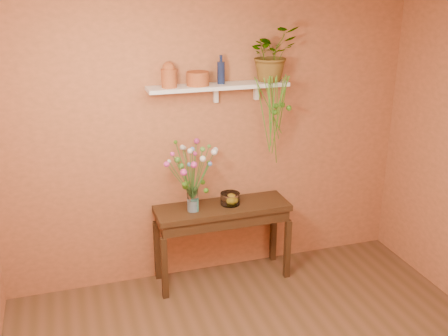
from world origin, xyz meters
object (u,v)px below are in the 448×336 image
terracotta_jug (169,75)px  bouquet (192,165)px  blue_bottle (221,72)px  spider_plant (272,54)px  glass_vase (193,201)px  glass_bowl (230,199)px  sideboard (222,216)px

terracotta_jug → bouquet: size_ratio=0.40×
terracotta_jug → blue_bottle: bearing=4.2°
spider_plant → glass_vase: spider_plant is taller
blue_bottle → glass_bowl: blue_bottle is taller
sideboard → spider_plant: 1.61m
terracotta_jug → glass_vase: terracotta_jug is taller
spider_plant → bouquet: bearing=-169.2°
spider_plant → glass_vase: size_ratio=2.27×
spider_plant → glass_bowl: (-0.43, -0.10, -1.35)m
terracotta_jug → spider_plant: 0.98m
terracotta_jug → glass_vase: size_ratio=1.01×
terracotta_jug → blue_bottle: (0.48, 0.04, -0.00)m
spider_plant → glass_vase: bearing=-170.0°
blue_bottle → glass_bowl: (0.06, -0.10, -1.21)m
terracotta_jug → blue_bottle: blue_bottle is taller
blue_bottle → glass_vase: bearing=-156.2°
glass_vase → sideboard: bearing=5.2°
sideboard → bouquet: (-0.30, -0.04, 0.57)m
glass_vase → spider_plant: bearing=10.0°
sideboard → blue_bottle: size_ratio=5.03×
terracotta_jug → bouquet: bearing=-36.2°
blue_bottle → glass_bowl: size_ratio=1.36×
terracotta_jug → spider_plant: size_ratio=0.45×
glass_vase → glass_bowl: size_ratio=1.17×
terracotta_jug → glass_bowl: bearing=-6.9°
sideboard → glass_bowl: bearing=9.5°
sideboard → glass_bowl: size_ratio=6.83×
glass_vase → glass_bowl: (0.38, 0.04, -0.04)m
sideboard → blue_bottle: 1.38m
spider_plant → bouquet: spider_plant is taller
spider_plant → bouquet: 1.25m
bouquet → glass_bowl: bearing=7.9°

